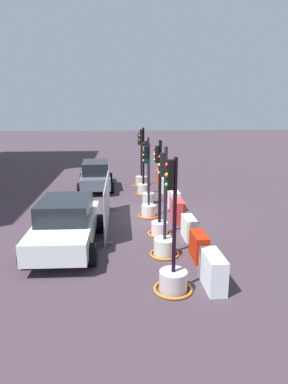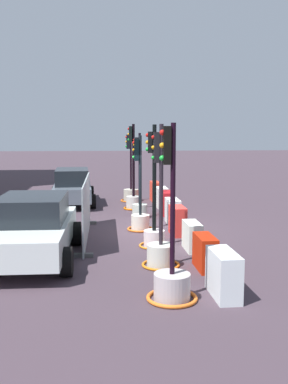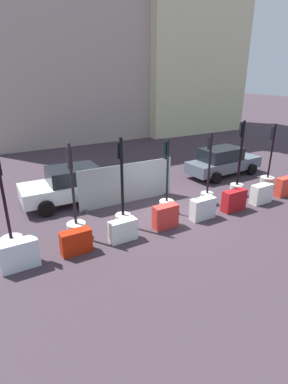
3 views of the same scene
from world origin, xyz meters
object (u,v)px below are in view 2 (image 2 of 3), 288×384
(traffic_light_1, at_px, (161,246))
(traffic_light_6, at_px, (131,192))
(traffic_light_4, at_px, (140,202))
(construction_barrier_7, at_px, (155,191))
(traffic_light_3, at_px, (140,215))
(car_grey_saloon, at_px, (72,186))
(traffic_light_0, at_px, (172,276))
(construction_barrier_3, at_px, (178,221))
(construction_barrier_0, at_px, (223,274))
(construction_barrier_4, at_px, (173,211))
(construction_barrier_5, at_px, (167,203))
(construction_barrier_6, at_px, (161,197))
(car_white_van, at_px, (33,228))
(construction_barrier_1, at_px, (205,253))
(traffic_light_5, at_px, (133,195))
(traffic_light_2, at_px, (154,225))
(construction_barrier_2, at_px, (192,236))

(traffic_light_1, bearing_deg, traffic_light_6, 0.83)
(traffic_light_4, distance_m, construction_barrier_7, 4.11)
(traffic_light_3, height_order, car_grey_saloon, traffic_light_3)
(traffic_light_0, height_order, construction_barrier_3, traffic_light_0)
(traffic_light_3, xyz_separation_m, construction_barrier_0, (-6.06, -1.19, -0.05))
(construction_barrier_4, relative_size, construction_barrier_5, 0.98)
(traffic_light_0, relative_size, construction_barrier_0, 2.99)
(construction_barrier_6, bearing_deg, car_white_van, 150.19)
(construction_barrier_1, bearing_deg, construction_barrier_5, -0.43)
(construction_barrier_3, height_order, construction_barrier_7, construction_barrier_7)
(construction_barrier_5, bearing_deg, traffic_light_0, 172.62)
(traffic_light_0, relative_size, traffic_light_3, 1.09)
(traffic_light_5, bearing_deg, construction_barrier_4, -158.45)
(traffic_light_5, bearing_deg, traffic_light_4, -176.78)
(traffic_light_2, bearing_deg, traffic_light_6, 1.28)
(traffic_light_1, relative_size, traffic_light_2, 1.00)
(traffic_light_2, xyz_separation_m, construction_barrier_6, (6.44, -1.04, -0.18))
(construction_barrier_1, bearing_deg, traffic_light_1, 72.22)
(construction_barrier_0, distance_m, construction_barrier_6, 10.35)
(traffic_light_1, xyz_separation_m, construction_barrier_4, (4.92, -1.05, -0.05))
(traffic_light_2, relative_size, traffic_light_6, 1.06)
(construction_barrier_4, distance_m, car_grey_saloon, 6.02)
(traffic_light_5, bearing_deg, construction_barrier_5, -138.39)
(construction_barrier_3, height_order, construction_barrier_4, construction_barrier_3)
(traffic_light_5, xyz_separation_m, construction_barrier_6, (0.29, -1.23, -0.14))
(traffic_light_1, bearing_deg, construction_barrier_2, -37.83)
(construction_barrier_0, bearing_deg, car_grey_saloon, 18.27)
(traffic_light_2, relative_size, construction_barrier_5, 3.18)
(traffic_light_1, distance_m, traffic_light_4, 6.06)
(traffic_light_3, bearing_deg, car_grey_saloon, 25.49)
(traffic_light_6, relative_size, construction_barrier_5, 3.00)
(traffic_light_5, distance_m, construction_barrier_7, 2.35)
(construction_barrier_0, distance_m, construction_barrier_3, 5.28)
(traffic_light_0, distance_m, traffic_light_1, 2.17)
(construction_barrier_1, bearing_deg, car_white_van, 74.42)
(construction_barrier_2, relative_size, construction_barrier_4, 0.94)
(construction_barrier_1, height_order, construction_barrier_5, construction_barrier_5)
(traffic_light_0, height_order, construction_barrier_0, traffic_light_0)
(traffic_light_4, distance_m, construction_barrier_1, 6.48)
(traffic_light_1, bearing_deg, traffic_light_5, 1.13)
(traffic_light_2, relative_size, construction_barrier_6, 3.32)
(construction_barrier_3, bearing_deg, traffic_light_1, 163.55)
(construction_barrier_6, bearing_deg, traffic_light_1, 172.60)
(construction_barrier_2, relative_size, construction_barrier_5, 0.93)
(construction_barrier_1, bearing_deg, construction_barrier_4, -0.25)
(construction_barrier_7, bearing_deg, construction_barrier_3, 179.58)
(construction_barrier_4, height_order, construction_barrier_7, construction_barrier_7)
(traffic_light_3, bearing_deg, construction_barrier_2, -154.67)
(traffic_light_5, relative_size, traffic_light_6, 1.09)
(traffic_light_3, xyz_separation_m, construction_barrier_1, (-4.31, -1.22, -0.10))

